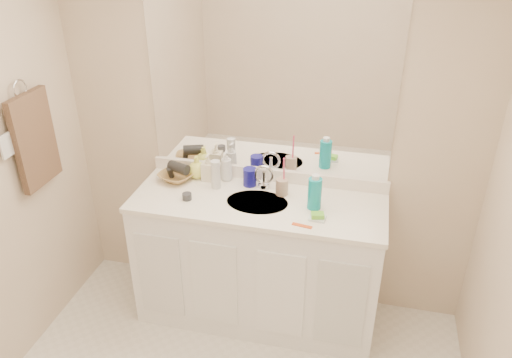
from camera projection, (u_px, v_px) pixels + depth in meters
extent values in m
cube|color=beige|center=(268.00, 133.00, 3.06)|extent=(2.60, 0.02, 2.40)
cube|color=white|center=(258.00, 261.00, 3.19)|extent=(1.50, 0.55, 0.85)
cube|color=white|center=(258.00, 202.00, 2.98)|extent=(1.52, 0.57, 0.03)
cube|color=white|center=(267.00, 174.00, 3.18)|extent=(1.52, 0.03, 0.08)
cylinder|color=beige|center=(257.00, 204.00, 2.96)|extent=(0.37, 0.37, 0.02)
cylinder|color=silver|center=(264.00, 180.00, 3.08)|extent=(0.02, 0.02, 0.11)
cube|color=white|center=(269.00, 76.00, 2.88)|extent=(1.48, 0.01, 1.20)
cylinder|color=navy|center=(250.00, 177.00, 3.11)|extent=(0.09, 0.09, 0.11)
cylinder|color=tan|center=(282.00, 187.00, 3.01)|extent=(0.10, 0.10, 0.10)
cylinder|color=#EC3E6B|center=(284.00, 172.00, 2.96)|extent=(0.01, 0.04, 0.20)
cylinder|color=#0D97A5|center=(315.00, 194.00, 2.85)|extent=(0.09, 0.09, 0.19)
cube|color=white|center=(317.00, 218.00, 2.79)|extent=(0.10, 0.08, 0.01)
cube|color=#6FD133|center=(318.00, 215.00, 2.78)|extent=(0.08, 0.07, 0.03)
cube|color=#DD4C17|center=(302.00, 226.00, 2.73)|extent=(0.12, 0.04, 0.00)
cylinder|color=#2F3035|center=(187.00, 196.00, 2.97)|extent=(0.07, 0.07, 0.04)
cylinder|color=silver|center=(216.00, 174.00, 3.06)|extent=(0.06, 0.06, 0.18)
imported|color=silver|center=(226.00, 166.00, 3.15)|extent=(0.09, 0.09, 0.20)
imported|color=#F0E5C3|center=(208.00, 167.00, 3.16)|extent=(0.08, 0.08, 0.18)
imported|color=#EEF35E|center=(197.00, 167.00, 3.19)|extent=(0.13, 0.13, 0.15)
imported|color=olive|center=(177.00, 176.00, 3.18)|extent=(0.28, 0.28, 0.05)
cylinder|color=black|center=(179.00, 168.00, 3.15)|extent=(0.15, 0.11, 0.07)
torus|color=silver|center=(20.00, 89.00, 2.70)|extent=(0.01, 0.11, 0.11)
cube|color=#3A2A1F|center=(35.00, 140.00, 2.84)|extent=(0.04, 0.32, 0.55)
cube|color=white|center=(6.00, 146.00, 2.65)|extent=(0.01, 0.08, 0.13)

